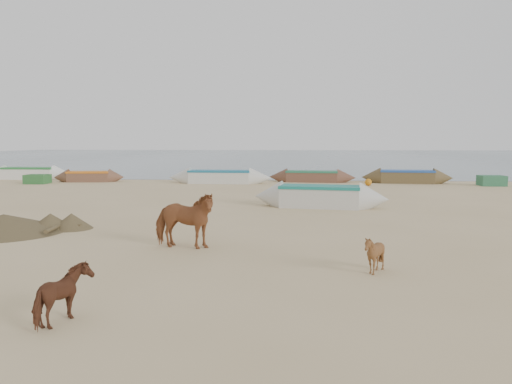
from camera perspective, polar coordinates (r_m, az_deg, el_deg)
ground at (r=13.85m, az=-1.15°, el=-5.81°), size 140.00×140.00×0.00m
sea at (r=95.55m, az=3.25°, el=4.16°), size 160.00×160.00×0.00m
cow_adult at (r=13.13m, az=-8.25°, el=-3.21°), size 1.88×1.11×1.49m
calf_front at (r=10.91m, az=13.36°, el=-6.93°), size 0.92×0.86×0.83m
calf_right at (r=8.33m, az=-20.99°, el=-10.97°), size 0.91×1.01×0.88m
near_canoe at (r=21.27m, az=7.32°, el=-0.51°), size 5.82×2.30×0.92m
debris_pile at (r=17.22m, az=-26.86°, el=-3.20°), size 4.71×4.71×0.56m
waterline_canoes at (r=34.17m, az=-2.80°, el=1.85°), size 59.35×4.28×0.88m
beach_clutter at (r=33.52m, az=8.87°, el=1.50°), size 44.68×5.39×0.64m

